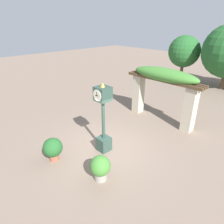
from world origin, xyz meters
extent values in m
plane|color=#7F6B5B|center=(0.00, 0.00, 0.00)|extent=(60.00, 60.00, 0.00)
cube|color=#2D473D|center=(0.01, -0.21, 0.32)|extent=(0.52, 0.52, 0.64)
cylinder|color=#2D473D|center=(0.01, -0.21, 1.48)|extent=(0.14, 0.14, 1.70)
cylinder|color=gold|center=(0.01, -0.21, 2.35)|extent=(0.22, 0.22, 0.04)
cube|color=#2D473D|center=(0.01, -0.21, 2.66)|extent=(0.57, 0.57, 0.57)
cylinder|color=beige|center=(0.01, -0.50, 2.66)|extent=(0.47, 0.02, 0.47)
cylinder|color=beige|center=(0.01, 0.08, 2.66)|extent=(0.47, 0.02, 0.47)
cube|color=black|center=(0.01, -0.52, 2.66)|extent=(0.16, 0.01, 0.02)
cube|color=black|center=(0.01, -0.52, 2.73)|extent=(0.02, 0.01, 0.15)
cone|color=gold|center=(0.01, -0.21, 3.02)|extent=(0.20, 0.20, 0.16)
cube|color=#BCB299|center=(-1.68, 4.14, 1.18)|extent=(0.53, 0.53, 2.35)
cube|color=#BCB299|center=(1.68, 4.14, 1.18)|extent=(0.53, 0.53, 2.35)
cube|color=#4C3823|center=(0.00, 3.88, 2.43)|extent=(4.50, 0.15, 0.15)
cube|color=#4C3823|center=(0.00, 4.14, 2.43)|extent=(4.50, 0.15, 0.15)
cube|color=#4C3823|center=(0.00, 4.41, 2.43)|extent=(4.50, 0.15, 0.15)
ellipsoid|color=#427F33|center=(0.00, 4.14, 2.68)|extent=(3.87, 1.13, 0.70)
cylinder|color=gray|center=(1.29, -1.50, 0.15)|extent=(0.46, 0.46, 0.31)
sphere|color=#427F33|center=(1.29, -1.50, 0.59)|extent=(0.76, 0.76, 0.76)
cylinder|color=#9E563D|center=(-0.89, -2.18, 0.15)|extent=(0.38, 0.38, 0.31)
sphere|color=#235B28|center=(-0.89, -2.18, 0.61)|extent=(0.79, 0.79, 0.79)
cylinder|color=brown|center=(-3.48, 12.71, 0.88)|extent=(0.28, 0.28, 1.75)
sphere|color=#235B28|center=(-3.48, 12.71, 2.74)|extent=(2.84, 2.84, 2.84)
cylinder|color=brown|center=(0.26, 12.85, 0.81)|extent=(0.28, 0.28, 1.62)
camera|label=1|loc=(5.68, -5.08, 5.28)|focal=32.00mm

